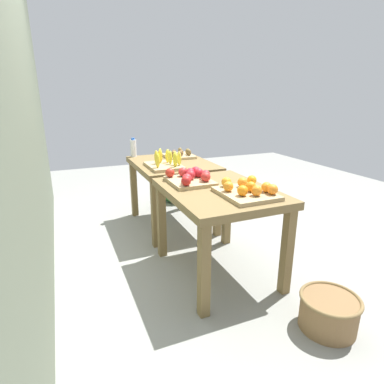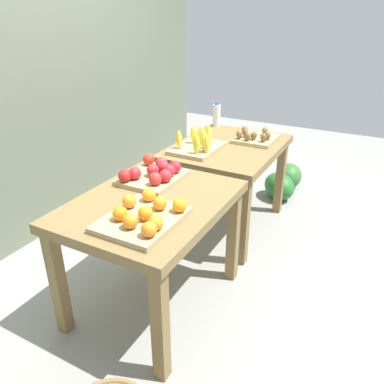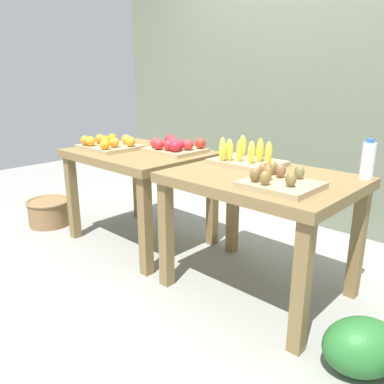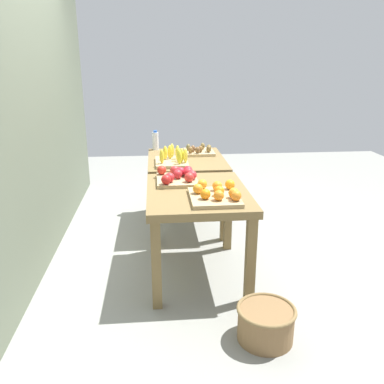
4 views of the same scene
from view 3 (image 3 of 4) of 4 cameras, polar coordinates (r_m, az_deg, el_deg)
The scene contains 10 objects.
ground_plane at distance 2.82m, azimuth -0.02°, elevation -10.32°, with size 8.00×8.00×0.00m, color gray.
back_wall at distance 3.62m, azimuth 15.73°, elevation 19.56°, with size 4.40×0.12×3.00m, color #626A56.
display_table_left at distance 3.00m, azimuth -7.85°, elevation 4.09°, with size 1.04×0.80×0.74m.
display_table_right at distance 2.26m, azimuth 10.35°, elevation -0.16°, with size 1.04×0.80×0.74m.
orange_bin at distance 3.08m, azimuth -12.30°, elevation 7.01°, with size 0.44×0.37×0.11m.
apple_bin at distance 2.87m, azimuth -2.63°, elevation 6.82°, with size 0.40×0.35×0.11m.
banana_crate at distance 2.47m, azimuth 8.07°, elevation 5.12°, with size 0.44×0.32×0.17m.
kiwi_bin at distance 1.99m, azimuth 12.88°, elevation 1.58°, with size 0.36×0.32×0.10m.
water_bottle at distance 2.30m, azimuth 24.80°, elevation 4.31°, with size 0.07×0.07×0.22m.
wicker_basket at distance 3.69m, azimuth -20.58°, elevation -2.75°, with size 0.38×0.38×0.23m.
Camera 3 is at (1.73, -1.83, 1.28)m, focal length 35.67 mm.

